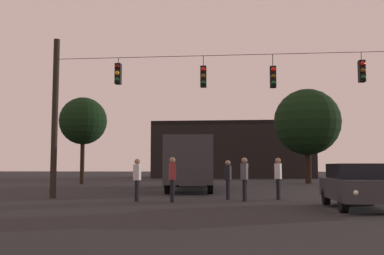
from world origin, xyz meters
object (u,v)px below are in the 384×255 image
pedestrian_crossing_right (137,177)px  pedestrian_trailing (278,176)px  city_bus (191,159)px  pedestrian_crossing_left (228,177)px  pedestrian_crossing_center (172,176)px  pedestrian_near_bus (245,176)px  tree_left_silhouette (307,122)px  car_near_right (357,185)px  tree_behind_building (83,121)px

pedestrian_crossing_right → pedestrian_trailing: bearing=13.7°
pedestrian_crossing_right → city_bus: bearing=81.6°
pedestrian_crossing_left → pedestrian_crossing_center: (-2.21, -1.54, 0.07)m
pedestrian_near_bus → tree_left_silhouette: size_ratio=0.23×
pedestrian_crossing_left → pedestrian_crossing_center: size_ratio=0.94×
city_bus → pedestrian_near_bus: size_ratio=6.24×
pedestrian_crossing_center → car_near_right: bearing=-17.0°
city_bus → tree_behind_building: (-9.60, 7.60, 3.22)m
city_bus → pedestrian_crossing_right: city_bus is taller
pedestrian_crossing_left → pedestrian_near_bus: (0.69, -0.85, 0.06)m
car_near_right → pedestrian_crossing_left: 5.68m
car_near_right → pedestrian_crossing_left: bearing=141.1°
pedestrian_crossing_center → tree_behind_building: 20.01m
tree_behind_building → city_bus: bearing=-38.3°
pedestrian_crossing_left → pedestrian_crossing_center: 2.69m
pedestrian_near_bus → pedestrian_crossing_left: bearing=128.8°
tree_behind_building → car_near_right: bearing=-49.3°
city_bus → pedestrian_crossing_left: city_bus is taller
pedestrian_near_bus → tree_left_silhouette: 20.33m
pedestrian_near_bus → tree_behind_building: (-12.63, 16.32, 4.07)m
tree_behind_building → pedestrian_crossing_center: bearing=-60.2°
pedestrian_crossing_left → tree_left_silhouette: (6.45, 18.21, 4.15)m
tree_behind_building → tree_left_silhouette: bearing=8.5°
pedestrian_near_bus → car_near_right: bearing=-36.0°
pedestrian_crossing_left → tree_left_silhouette: 19.76m
pedestrian_near_bus → tree_left_silhouette: bearing=73.2°
tree_left_silhouette → city_bus: bearing=-130.4°
car_near_right → tree_behind_building: tree_behind_building is taller
pedestrian_near_bus → city_bus: bearing=109.1°
pedestrian_crossing_left → pedestrian_crossing_right: bearing=-160.3°
tree_left_silhouette → tree_behind_building: bearing=-171.5°
pedestrian_crossing_center → pedestrian_trailing: size_ratio=1.00×
pedestrian_trailing → pedestrian_crossing_center: bearing=-159.3°
pedestrian_crossing_center → tree_left_silhouette: 21.95m
pedestrian_crossing_center → pedestrian_crossing_right: size_ratio=1.03×
tree_left_silhouette → pedestrian_crossing_center: bearing=-113.7°
car_near_right → pedestrian_crossing_right: pedestrian_crossing_right is taller
pedestrian_trailing → pedestrian_near_bus: bearing=-146.6°
car_near_right → pedestrian_trailing: (-2.28, 3.68, 0.22)m
pedestrian_crossing_left → pedestrian_crossing_right: 3.92m
car_near_right → tree_behind_building: size_ratio=0.62×
tree_behind_building → pedestrian_near_bus: bearing=-52.3°
city_bus → pedestrian_crossing_left: size_ratio=6.60×
tree_left_silhouette → tree_behind_building: 18.59m
car_near_right → pedestrian_crossing_center: size_ratio=2.44×
pedestrian_crossing_left → pedestrian_near_bus: size_ratio=0.95×
pedestrian_crossing_left → tree_behind_building: bearing=127.7°
pedestrian_trailing → pedestrian_crossing_right: bearing=-166.3°
pedestrian_near_bus → tree_behind_building: tree_behind_building is taller
pedestrian_crossing_center → pedestrian_near_bus: (2.90, 0.69, -0.00)m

